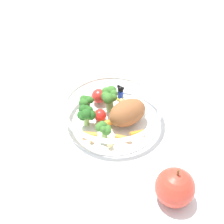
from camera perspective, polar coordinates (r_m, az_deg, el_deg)
ground_plane at (r=0.68m, az=1.43°, el=-1.46°), size 2.40×2.40×0.00m
food_container at (r=0.66m, az=0.33°, el=0.23°), size 0.21×0.21×0.07m
loose_apple at (r=0.54m, az=11.23°, el=-13.15°), size 0.07×0.07×0.08m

